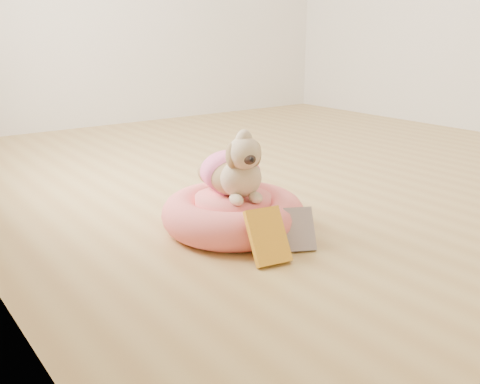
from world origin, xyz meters
TOP-DOWN VIEW (x-y plane):
  - floor at (0.00, 0.00)m, footprint 4.50×4.50m
  - pet_bed at (-1.03, -0.57)m, footprint 0.62×0.62m
  - dog at (-1.02, -0.56)m, footprint 0.39×0.48m
  - book_yellow at (-1.11, -0.90)m, footprint 0.16×0.16m
  - book_white at (-0.93, -0.88)m, footprint 0.16×0.15m

SIDE VIEW (x-z plane):
  - floor at x=0.00m, z-range 0.00..0.00m
  - pet_bed at x=-1.03m, z-range 0.00..0.16m
  - book_white at x=-0.93m, z-range 0.00..0.16m
  - book_yellow at x=-1.11m, z-range 0.00..0.20m
  - dog at x=-1.02m, z-range 0.16..0.46m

